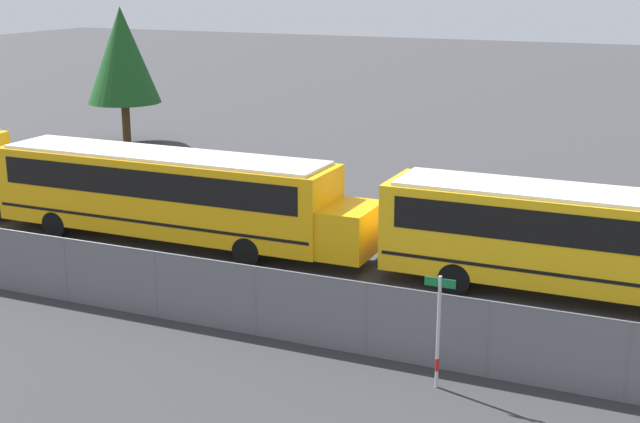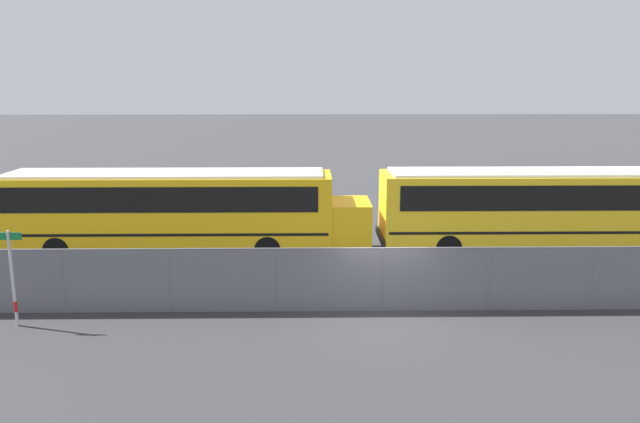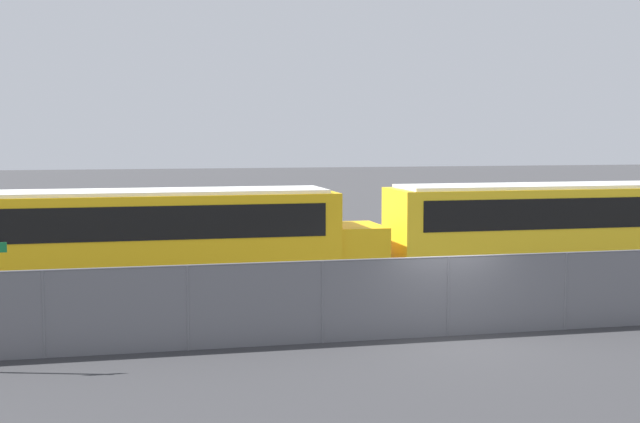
{
  "view_description": "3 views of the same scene",
  "coord_description": "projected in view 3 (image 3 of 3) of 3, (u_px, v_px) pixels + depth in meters",
  "views": [
    {
      "loc": [
        -4.92,
        -18.69,
        9.07
      ],
      "look_at": [
        -15.65,
        5.46,
        1.87
      ],
      "focal_mm": 50.0,
      "sensor_mm": 36.0,
      "label": 1
    },
    {
      "loc": [
        -2.04,
        -16.84,
        6.52
      ],
      "look_at": [
        -1.69,
        5.52,
        1.74
      ],
      "focal_mm": 35.0,
      "sensor_mm": 36.0,
      "label": 2
    },
    {
      "loc": [
        -7.55,
        -19.23,
        4.73
      ],
      "look_at": [
        -1.39,
        7.11,
        2.34
      ],
      "focal_mm": 50.0,
      "sensor_mm": 36.0,
      "label": 3
    }
  ],
  "objects": [
    {
      "name": "ground_plane",
      "position": [
        447.0,
        336.0,
        20.78
      ],
      "size": [
        200.0,
        200.0,
        0.0
      ],
      "primitive_type": "plane",
      "color": "#38383A"
    },
    {
      "name": "fence",
      "position": [
        448.0,
        295.0,
        20.69
      ],
      "size": [
        126.23,
        0.07,
        1.89
      ],
      "color": "#9EA0A5",
      "rests_on": "ground_plane"
    },
    {
      "name": "school_bus_4",
      "position": [
        587.0,
        224.0,
        28.25
      ],
      "size": [
        13.82,
        2.54,
        3.13
      ],
      "color": "yellow",
      "rests_on": "ground_plane"
    },
    {
      "name": "school_bus_3",
      "position": [
        130.0,
        236.0,
        24.93
      ],
      "size": [
        13.82,
        2.54,
        3.13
      ],
      "color": "yellow",
      "rests_on": "ground_plane"
    },
    {
      "name": "road_strip",
      "position": [
        578.0,
        415.0,
        14.96
      ],
      "size": [
        160.16,
        12.0,
        0.01
      ],
      "color": "#333335",
      "rests_on": "ground_plane"
    }
  ]
}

